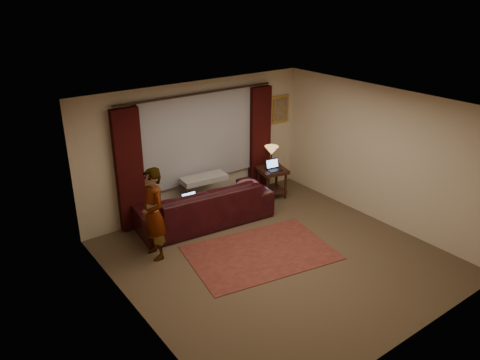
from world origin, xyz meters
The scene contains 20 objects.
floor centered at (0.00, 0.00, -0.01)m, with size 5.00×5.00×0.01m, color brown.
ceiling centered at (0.00, 0.00, 2.60)m, with size 5.00×5.00×0.02m, color silver.
wall_back centered at (0.00, 2.50, 1.30)m, with size 5.00×0.02×2.60m, color beige.
wall_front centered at (0.00, -2.50, 1.30)m, with size 5.00×0.02×2.60m, color beige.
wall_left centered at (-2.50, 0.00, 1.30)m, with size 0.02×5.00×2.60m, color beige.
wall_right centered at (2.50, 0.00, 1.30)m, with size 0.02×5.00×2.60m, color beige.
sheer_curtain centered at (0.00, 2.44, 1.50)m, with size 2.50×0.05×1.80m, color #9B9BA2.
drape_left centered at (-1.50, 2.39, 1.18)m, with size 0.50×0.14×2.30m, color black.
drape_right centered at (1.50, 2.39, 1.18)m, with size 0.50×0.14×2.30m, color black.
curtain_rod centered at (0.00, 2.39, 2.38)m, with size 0.04×0.04×3.40m, color #2F1E11.
picture_frame centered at (2.10, 2.47, 1.75)m, with size 0.50×0.04×0.60m, color gold.
sofa centered at (-0.31, 1.83, 0.53)m, with size 2.61×1.13×1.05m, color black.
throw_blanket centered at (-0.12, 2.09, 1.06)m, with size 0.90×0.36×0.11m, color #9B9994.
clothing_pile centered at (0.54, 1.58, 0.64)m, with size 0.52×0.40×0.22m, color #804358.
laptop_sofa centered at (-0.66, 1.65, 0.64)m, with size 0.31×0.34×0.22m, color black, non-canonical shape.
area_rug centered at (-0.13, 0.29, 0.01)m, with size 2.43×1.62×0.01m, color brown.
end_table centered at (1.52, 1.97, 0.32)m, with size 0.56×0.56×0.65m, color black.
tiffany_lamp centered at (1.55, 2.04, 0.89)m, with size 0.30×0.30×0.47m, color olive, non-canonical shape.
laptop_table centered at (1.49, 1.86, 0.76)m, with size 0.31×0.33×0.22m, color black, non-canonical shape.
person centered at (-1.61, 1.27, 0.80)m, with size 0.47×0.47×1.60m, color #9B9994.
Camera 1 is at (-4.52, -5.09, 4.30)m, focal length 35.00 mm.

